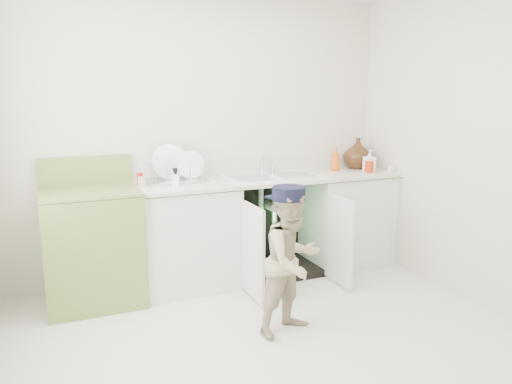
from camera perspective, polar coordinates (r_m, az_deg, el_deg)
ground at (r=3.50m, az=2.04°, el=-16.74°), size 3.50×3.50×0.00m
room_shell at (r=3.11m, az=2.20°, el=4.02°), size 6.00×5.50×1.26m
counter_run at (r=4.58m, az=2.08°, el=-3.55°), size 2.44×1.02×1.20m
avocado_stove at (r=4.15m, az=-18.16°, el=-5.74°), size 0.73×0.65×1.13m
repair_worker at (r=3.45m, az=4.19°, el=-7.74°), size 0.72×1.02×1.03m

